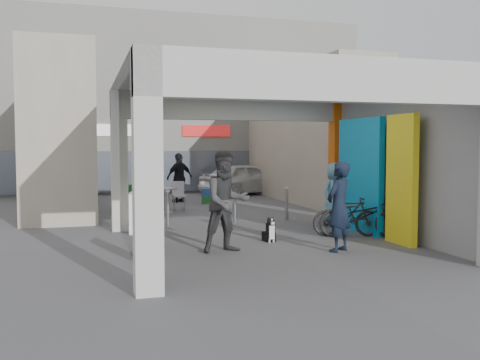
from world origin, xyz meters
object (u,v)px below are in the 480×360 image
object	(u,v)px
border_collie	(270,232)
white_van	(244,179)
bicycle_front	(361,216)
bicycle_rear	(347,216)
man_with_dog	(339,207)
man_back_turned	(227,202)
cafe_set	(160,201)
man_elderly	(335,194)
produce_stand	(141,201)
man_crates	(180,178)

from	to	relation	value
border_collie	white_van	distance (m)	11.50
bicycle_front	bicycle_rear	distance (m)	0.32
man_with_dog	man_back_turned	xyz separation A→B (m)	(-2.17, 0.61, 0.10)
bicycle_rear	white_van	distance (m)	11.02
man_with_dog	cafe_set	bearing A→B (deg)	-105.71
man_elderly	white_van	world-z (taller)	man_elderly
bicycle_rear	man_with_dog	bearing A→B (deg)	164.15
produce_stand	bicycle_front	distance (m)	7.72
white_van	cafe_set	bearing A→B (deg)	115.80
man_with_dog	man_elderly	distance (m)	3.65
man_elderly	man_crates	distance (m)	7.56
man_elderly	bicycle_front	distance (m)	2.00
cafe_set	bicycle_rear	world-z (taller)	bicycle_rear
bicycle_front	produce_stand	bearing A→B (deg)	56.41
produce_stand	bicycle_front	bearing A→B (deg)	-39.50
border_collie	bicycle_front	distance (m)	2.24
bicycle_front	bicycle_rear	bearing A→B (deg)	72.21
man_elderly	man_with_dog	bearing A→B (deg)	-129.51
man_back_turned	bicycle_front	size ratio (longest dim) A/B	1.05
cafe_set	man_with_dog	world-z (taller)	man_with_dog
man_with_dog	white_van	bearing A→B (deg)	-132.69
cafe_set	bicycle_rear	xyz separation A→B (m)	(3.55, -5.95, 0.14)
produce_stand	man_elderly	size ratio (longest dim) A/B	0.79
man_back_turned	man_crates	world-z (taller)	man_back_turned
cafe_set	man_back_turned	world-z (taller)	man_back_turned
man_elderly	man_crates	xyz separation A→B (m)	(-2.98, 6.95, 0.09)
cafe_set	man_elderly	world-z (taller)	man_elderly
man_elderly	bicycle_front	xyz separation A→B (m)	(-0.30, -1.94, -0.34)
cafe_set	border_collie	distance (m)	6.30
man_elderly	white_van	bearing A→B (deg)	74.16
white_van	produce_stand	bearing A→B (deg)	111.02
man_crates	border_collie	bearing A→B (deg)	70.08
man_with_dog	bicycle_front	distance (m)	1.90
cafe_set	man_with_dog	bearing A→B (deg)	-71.32
border_collie	white_van	bearing A→B (deg)	65.62
man_back_turned	man_crates	bearing A→B (deg)	77.24
bicycle_front	bicycle_rear	world-z (taller)	bicycle_front
produce_stand	man_with_dog	xyz separation A→B (m)	(3.13, -7.71, 0.56)
border_collie	bicycle_rear	world-z (taller)	bicycle_rear
man_elderly	man_crates	size ratio (longest dim) A/B	0.91
produce_stand	man_elderly	xyz separation A→B (m)	(4.70, -4.40, 0.49)
man_with_dog	white_van	distance (m)	12.69
man_with_dog	bicycle_front	bearing A→B (deg)	-167.34
man_crates	white_van	distance (m)	3.99
man_with_dog	white_van	size ratio (longest dim) A/B	0.44
border_collie	man_with_dog	world-z (taller)	man_with_dog
man_with_dog	man_back_turned	size ratio (longest dim) A/B	0.90
man_elderly	bicycle_rear	bearing A→B (deg)	-121.66
man_crates	white_van	bearing A→B (deg)	-167.54
cafe_set	man_elderly	distance (m)	5.90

